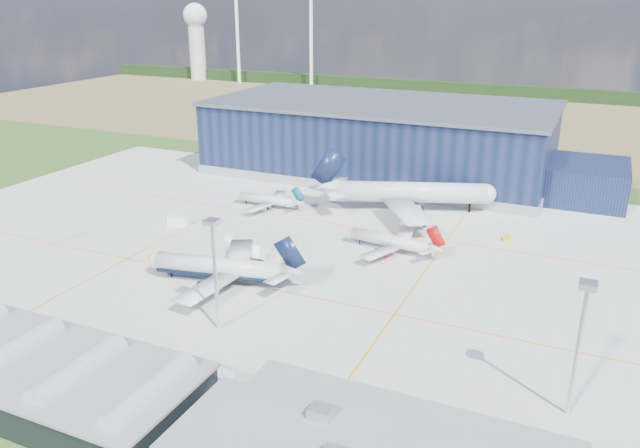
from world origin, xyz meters
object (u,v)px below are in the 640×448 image
(airliner_widebody, at_px, (411,182))
(gse_van_b, at_px, (281,250))
(gse_cart_b, at_px, (376,197))
(airstair, at_px, (259,256))
(airliner_navy, at_px, (218,257))
(gse_tug_a, at_px, (158,256))
(gse_tug_b, at_px, (305,394))
(gse_van_a, at_px, (178,221))
(gse_cart_a, at_px, (229,238))
(gse_tug_c, at_px, (507,238))
(airliner_regional, at_px, (267,195))
(gse_van_c, at_px, (217,377))
(light_mast_center, at_px, (214,257))
(light_mast_east, at_px, (581,328))
(airliner_red, at_px, (390,235))
(hangar, at_px, (388,142))

(airliner_widebody, xyz_separation_m, gse_van_b, (-20.44, -45.99, -8.32))
(gse_cart_b, xyz_separation_m, airstair, (-9.41, -60.02, 0.92))
(airliner_navy, height_order, gse_tug_a, airliner_navy)
(gse_tug_b, height_order, gse_van_a, gse_van_a)
(airstair, bearing_deg, gse_cart_a, 135.45)
(airliner_navy, distance_m, gse_tug_c, 78.26)
(airliner_widebody, distance_m, airstair, 58.22)
(airliner_widebody, relative_size, gse_tug_b, 21.43)
(airliner_regional, distance_m, gse_van_c, 94.00)
(gse_van_b, relative_size, gse_cart_b, 1.44)
(light_mast_center, distance_m, airliner_widebody, 86.32)
(light_mast_east, xyz_separation_m, gse_tug_c, (-20.39, 72.37, -14.81))
(gse_tug_a, bearing_deg, airliner_red, 44.13)
(gse_cart_a, height_order, gse_van_b, gse_van_b)
(gse_tug_b, xyz_separation_m, gse_van_b, (-32.01, 52.15, 0.44))
(airliner_navy, bearing_deg, gse_van_a, -51.64)
(gse_cart_a, xyz_separation_m, gse_van_c, (34.04, -57.74, 0.65))
(light_mast_center, bearing_deg, gse_cart_b, 89.74)
(airliner_widebody, height_order, gse_van_c, airliner_widebody)
(airliner_widebody, height_order, gse_van_b, airliner_widebody)
(light_mast_center, bearing_deg, gse_tug_c, 58.35)
(gse_van_b, xyz_separation_m, airstair, (-2.32, -7.03, 0.57))
(gse_cart_b, relative_size, gse_van_c, 0.57)
(airliner_navy, xyz_separation_m, airliner_widebody, (25.16, 67.00, 3.05))
(gse_cart_b, bearing_deg, airliner_navy, -145.63)
(airliner_regional, height_order, gse_tug_a, airliner_regional)
(gse_tug_b, height_order, gse_van_c, gse_van_c)
(airliner_red, relative_size, airstair, 5.61)
(gse_tug_c, bearing_deg, gse_van_a, -170.63)
(gse_cart_a, relative_size, airstair, 0.60)
(gse_tug_a, bearing_deg, light_mast_east, 1.35)
(light_mast_center, bearing_deg, gse_cart_a, 119.73)
(gse_tug_a, height_order, gse_cart_a, gse_tug_a)
(airliner_widebody, distance_m, gse_cart_a, 57.98)
(light_mast_center, distance_m, gse_cart_a, 50.29)
(gse_tug_b, xyz_separation_m, gse_tug_c, (19.28, 85.51, 0.05))
(light_mast_east, bearing_deg, gse_tug_c, 105.73)
(airliner_navy, bearing_deg, airliner_red, -142.03)
(light_mast_center, relative_size, gse_van_b, 5.17)
(light_mast_east, xyz_separation_m, airliner_widebody, (-51.23, 85.00, -6.09))
(airliner_widebody, xyz_separation_m, gse_van_c, (-3.57, -101.00, -8.04))
(gse_tug_c, bearing_deg, gse_van_b, -154.65)
(hangar, distance_m, airliner_widebody, 45.04)
(light_mast_east, bearing_deg, hangar, 120.05)
(gse_tug_a, distance_m, airstair, 25.57)
(gse_van_b, distance_m, gse_cart_b, 53.46)
(light_mast_center, distance_m, gse_tug_b, 32.17)
(light_mast_east, height_order, airliner_red, light_mast_east)
(gse_tug_c, bearing_deg, airliner_red, -149.98)
(airliner_red, relative_size, gse_tug_a, 6.96)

